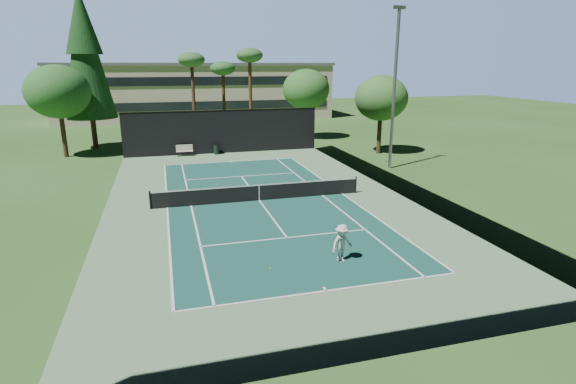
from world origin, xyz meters
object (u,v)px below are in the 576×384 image
object	(u,v)px
tennis_ball_d	(217,184)
tennis_ball_c	(254,191)
tennis_net	(259,192)
tennis_ball_b	(252,198)
player	(342,243)
trash_bin	(217,149)
park_bench	(184,150)
tennis_ball_a	(271,268)

from	to	relation	value
tennis_ball_d	tennis_ball_c	bearing A→B (deg)	-48.79
tennis_net	tennis_ball_c	size ratio (longest dim) A/B	186.07
tennis_ball_b	tennis_ball_d	distance (m)	4.30
tennis_ball_b	tennis_ball_d	bearing A→B (deg)	112.92
player	trash_bin	distance (m)	25.26
tennis_ball_d	park_bench	world-z (taller)	park_bench
tennis_net	player	world-z (taller)	player
tennis_ball_b	tennis_ball_d	size ratio (longest dim) A/B	0.97
tennis_net	player	xyz separation A→B (m)	(1.53, -9.60, 0.27)
tennis_net	tennis_ball_d	distance (m)	4.94
park_bench	tennis_ball_c	bearing A→B (deg)	-74.45
trash_bin	park_bench	bearing A→B (deg)	179.81
tennis_ball_c	park_bench	bearing A→B (deg)	105.55
player	trash_bin	size ratio (longest dim) A/B	1.76
tennis_ball_b	tennis_ball_c	size ratio (longest dim) A/B	1.01
park_bench	trash_bin	bearing A→B (deg)	-0.19
tennis_net	tennis_ball_d	world-z (taller)	tennis_net
player	tennis_ball_a	world-z (taller)	player
tennis_ball_c	tennis_ball_d	world-z (taller)	tennis_ball_d
tennis_ball_b	tennis_ball_c	distance (m)	1.60
tennis_ball_b	park_bench	world-z (taller)	park_bench
player	tennis_ball_c	size ratio (longest dim) A/B	23.98
tennis_ball_a	tennis_net	bearing A→B (deg)	80.77
tennis_ball_c	tennis_ball_d	xyz separation A→B (m)	(-2.13, 2.43, 0.00)
tennis_net	trash_bin	distance (m)	15.57
tennis_ball_a	tennis_ball_d	size ratio (longest dim) A/B	0.84
tennis_ball_b	park_bench	bearing A→B (deg)	102.40
tennis_ball_c	tennis_ball_d	distance (m)	3.23
tennis_net	tennis_ball_a	bearing A→B (deg)	-99.23
player	tennis_ball_c	bearing A→B (deg)	75.40
park_bench	tennis_ball_a	bearing A→B (deg)	-85.17
park_bench	tennis_net	bearing A→B (deg)	-76.78
tennis_ball_c	trash_bin	world-z (taller)	trash_bin
tennis_net	trash_bin	world-z (taller)	tennis_net
tennis_net	tennis_ball_b	bearing A→B (deg)	123.97
player	tennis_ball_b	bearing A→B (deg)	78.94
tennis_ball_d	park_bench	xyz separation A→B (m)	(-1.64, 11.09, 0.51)
tennis_ball_b	tennis_ball_c	world-z (taller)	same
player	tennis_ball_d	distance (m)	14.53
tennis_net	trash_bin	bearing A→B (deg)	92.73
player	tennis_ball_a	distance (m)	3.17
tennis_net	park_bench	distance (m)	15.99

